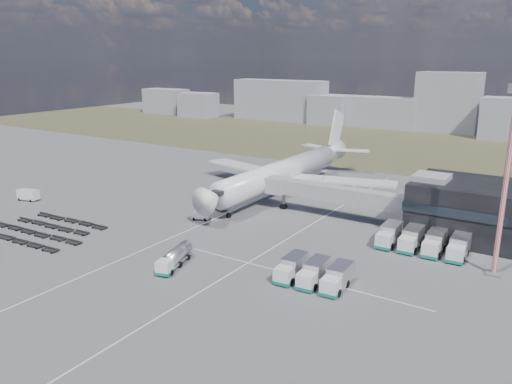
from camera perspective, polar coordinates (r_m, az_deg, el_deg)
The scene contains 16 objects.
ground at distance 94.70m, azimuth -6.31°, elevation -4.36°, with size 420.00×420.00×0.00m, color #565659.
grass_strip at distance 190.33m, azimuth 15.05°, elevation 5.15°, with size 420.00×90.00×0.01m, color #4F4D2F.
lane_markings at distance 91.52m, azimuth -0.34°, elevation -4.97°, with size 47.12×110.00×0.01m.
terminal at distance 96.94m, azimuth 26.19°, elevation -2.16°, with size 30.40×16.40×11.00m.
jet_bridge at distance 101.75m, azimuth 7.94°, elevation -0.05°, with size 30.30×3.80×7.05m.
airliner at distance 119.04m, azimuth 3.45°, elevation 2.43°, with size 51.59×64.53×17.62m.
skyline at distance 227.65m, azimuth 18.38°, elevation 8.71°, with size 308.86×27.54×25.30m.
fuel_tanker at distance 79.02m, azimuth -9.31°, elevation -7.44°, with size 4.54×9.07×2.84m.
pushback_tug at distance 100.50m, azimuth -6.32°, elevation -2.75°, with size 3.34×1.88×1.50m, color white.
utility_van at distance 124.22m, azimuth -24.59°, elevation -0.33°, with size 4.75×2.15×2.50m, color white.
catering_truck at distance 120.46m, azimuth 10.15°, elevation 0.44°, with size 3.53×6.14×2.65m.
service_trucks_near at distance 72.98m, azimuth 6.62°, elevation -9.16°, with size 9.99×7.76×2.93m.
service_trucks_far at distance 88.63m, azimuth 18.52°, elevation -5.31°, with size 14.39×8.23×3.15m.
uld_row at distance 109.03m, azimuth -5.37°, elevation -1.18°, with size 11.14×4.80×1.55m.
baggage_dollies at distance 101.79m, azimuth -23.31°, elevation -3.94°, with size 23.73×15.12×0.70m.
floodlight_mast at distance 79.58m, azimuth 26.63°, elevation 0.85°, with size 2.60×2.17×28.04m.
Camera 1 is at (56.77, -68.90, 31.60)m, focal length 35.00 mm.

